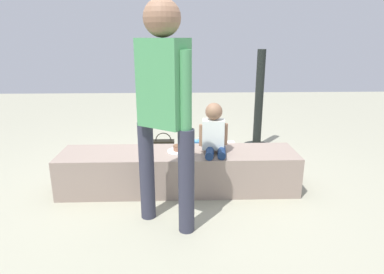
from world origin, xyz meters
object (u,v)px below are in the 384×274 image
object	(u,v)px
adult_standing	(164,98)
cake_box_white	(225,148)
child_seated	(214,131)
gift_bag	(196,154)
cake_plate	(179,149)
water_bottle_near_gift	(250,159)
handbag_black_leather	(164,147)

from	to	relation	value
adult_standing	cake_box_white	size ratio (longest dim) A/B	6.22
child_seated	gift_bag	world-z (taller)	child_seated
adult_standing	cake_plate	world-z (taller)	adult_standing
cake_box_white	child_seated	bearing A→B (deg)	-103.58
cake_plate	cake_box_white	distance (m)	1.25
water_bottle_near_gift	child_seated	bearing A→B (deg)	-128.46
child_seated	adult_standing	bearing A→B (deg)	-125.52
adult_standing	handbag_black_leather	xyz separation A→B (m)	(-0.10, 1.65, -0.93)
cake_plate	water_bottle_near_gift	world-z (taller)	cake_plate
child_seated	cake_box_white	size ratio (longest dim) A/B	1.75
adult_standing	child_seated	bearing A→B (deg)	54.48
adult_standing	cake_box_white	world-z (taller)	adult_standing
gift_bag	handbag_black_leather	size ratio (longest dim) A/B	1.28
child_seated	handbag_black_leather	xyz separation A→B (m)	(-0.54, 1.04, -0.50)
water_bottle_near_gift	handbag_black_leather	size ratio (longest dim) A/B	0.68
gift_bag	adult_standing	bearing A→B (deg)	-103.88
adult_standing	water_bottle_near_gift	xyz separation A→B (m)	(0.93, 1.23, -0.94)
cake_plate	gift_bag	bearing A→B (deg)	69.80
water_bottle_near_gift	handbag_black_leather	bearing A→B (deg)	157.66
adult_standing	handbag_black_leather	world-z (taller)	adult_standing
adult_standing	cake_plate	xyz separation A→B (m)	(0.10, 0.65, -0.62)
adult_standing	cake_plate	bearing A→B (deg)	81.52
handbag_black_leather	water_bottle_near_gift	bearing A→B (deg)	-22.34
gift_bag	handbag_black_leather	world-z (taller)	gift_bag
child_seated	gift_bag	distance (m)	0.74
adult_standing	water_bottle_near_gift	distance (m)	1.80
water_bottle_near_gift	cake_box_white	bearing A→B (deg)	115.95
cake_plate	water_bottle_near_gift	distance (m)	1.06
child_seated	adult_standing	distance (m)	0.86
child_seated	cake_box_white	world-z (taller)	child_seated
cake_box_white	handbag_black_leather	size ratio (longest dim) A/B	0.93
cake_plate	handbag_black_leather	xyz separation A→B (m)	(-0.20, 1.00, -0.31)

